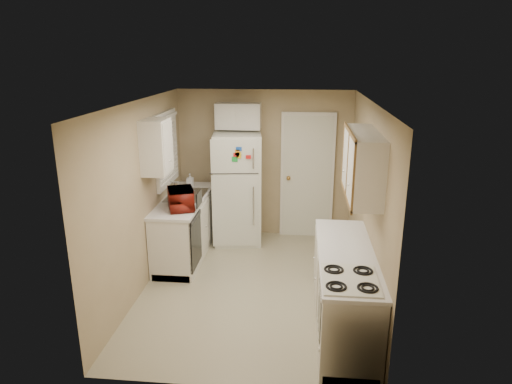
{
  "coord_description": "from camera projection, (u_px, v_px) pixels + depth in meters",
  "views": [
    {
      "loc": [
        0.58,
        -5.34,
        2.94
      ],
      "look_at": [
        0.0,
        0.5,
        1.15
      ],
      "focal_mm": 32.0,
      "sensor_mm": 36.0,
      "label": 1
    }
  ],
  "objects": [
    {
      "name": "floor",
      "position": [
        252.0,
        287.0,
        5.99
      ],
      "size": [
        3.8,
        3.8,
        0.0
      ],
      "primitive_type": "plane",
      "color": "#BEB898",
      "rests_on": "ground"
    },
    {
      "name": "wall_right",
      "position": [
        367.0,
        203.0,
        5.51
      ],
      "size": [
        3.8,
        3.8,
        0.0
      ],
      "primitive_type": "plane",
      "color": "tan",
      "rests_on": "floor"
    },
    {
      "name": "dishwasher",
      "position": [
        195.0,
        241.0,
        6.21
      ],
      "size": [
        0.03,
        0.58,
        0.72
      ],
      "primitive_type": "cube",
      "color": "black",
      "rests_on": "floor"
    },
    {
      "name": "microwave",
      "position": [
        181.0,
        198.0,
        6.21
      ],
      "size": [
        0.55,
        0.43,
        0.33
      ],
      "primitive_type": "imported",
      "rotation": [
        0.0,
        0.0,
        1.93
      ],
      "color": "maroon",
      "rests_on": "left_counter"
    },
    {
      "name": "left_counter",
      "position": [
        186.0,
        227.0,
        6.82
      ],
      "size": [
        0.6,
        1.8,
        0.9
      ],
      "primitive_type": "cube",
      "color": "silver",
      "rests_on": "floor"
    },
    {
      "name": "ceiling",
      "position": [
        252.0,
        102.0,
        5.29
      ],
      "size": [
        3.8,
        3.8,
        0.0
      ],
      "primitive_type": "plane",
      "color": "white",
      "rests_on": "floor"
    },
    {
      "name": "wall_front",
      "position": [
        228.0,
        269.0,
        3.83
      ],
      "size": [
        2.8,
        2.8,
        0.0
      ],
      "primitive_type": "plane",
      "color": "tan",
      "rests_on": "floor"
    },
    {
      "name": "stove",
      "position": [
        347.0,
        327.0,
        4.42
      ],
      "size": [
        0.52,
        0.64,
        0.78
      ],
      "primitive_type": "cube",
      "rotation": [
        0.0,
        0.0,
        -0.0
      ],
      "color": "silver",
      "rests_on": "floor"
    },
    {
      "name": "upper_cabinet_left",
      "position": [
        156.0,
        147.0,
        5.79
      ],
      "size": [
        0.3,
        0.45,
        0.7
      ],
      "primitive_type": "cube",
      "color": "silver",
      "rests_on": "wall_left"
    },
    {
      "name": "upper_cabinet_right",
      "position": [
        363.0,
        164.0,
        4.87
      ],
      "size": [
        0.3,
        1.2,
        0.7
      ],
      "primitive_type": "cube",
      "color": "silver",
      "rests_on": "wall_right"
    },
    {
      "name": "window_blinds",
      "position": [
        167.0,
        149.0,
        6.65
      ],
      "size": [
        0.1,
        0.98,
        1.08
      ],
      "primitive_type": "cube",
      "color": "silver",
      "rests_on": "wall_left"
    },
    {
      "name": "wall_back",
      "position": [
        264.0,
        164.0,
        7.45
      ],
      "size": [
        2.8,
        2.8,
        0.0
      ],
      "primitive_type": "plane",
      "color": "tan",
      "rests_on": "floor"
    },
    {
      "name": "refrigerator",
      "position": [
        238.0,
        188.0,
        7.24
      ],
      "size": [
        0.81,
        0.79,
        1.77
      ],
      "primitive_type": "cube",
      "rotation": [
        0.0,
        0.0,
        0.12
      ],
      "color": "silver",
      "rests_on": "floor"
    },
    {
      "name": "wall_left",
      "position": [
        142.0,
        197.0,
        5.77
      ],
      "size": [
        3.8,
        3.8,
        0.0
      ],
      "primitive_type": "plane",
      "color": "tan",
      "rests_on": "floor"
    },
    {
      "name": "right_counter",
      "position": [
        344.0,
        290.0,
        5.0
      ],
      "size": [
        0.6,
        2.0,
        0.9
      ],
      "primitive_type": "cube",
      "color": "silver",
      "rests_on": "floor"
    },
    {
      "name": "soap_bottle",
      "position": [
        190.0,
        181.0,
        7.23
      ],
      "size": [
        0.1,
        0.1,
        0.22
      ],
      "primitive_type": "imported",
      "rotation": [
        0.0,
        0.0,
        0.0
      ],
      "color": "silver",
      "rests_on": "left_counter"
    },
    {
      "name": "sink",
      "position": [
        187.0,
        198.0,
        6.84
      ],
      "size": [
        0.54,
        0.74,
        0.16
      ],
      "primitive_type": "cube",
      "color": "gray",
      "rests_on": "left_counter"
    },
    {
      "name": "cabinet_over_fridge",
      "position": [
        238.0,
        116.0,
        7.11
      ],
      "size": [
        0.7,
        0.3,
        0.4
      ],
      "primitive_type": "cube",
      "color": "silver",
      "rests_on": "wall_back"
    },
    {
      "name": "interior_door",
      "position": [
        307.0,
        177.0,
        7.4
      ],
      "size": [
        0.86,
        0.06,
        2.08
      ],
      "primitive_type": "cube",
      "color": "silver",
      "rests_on": "floor"
    }
  ]
}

